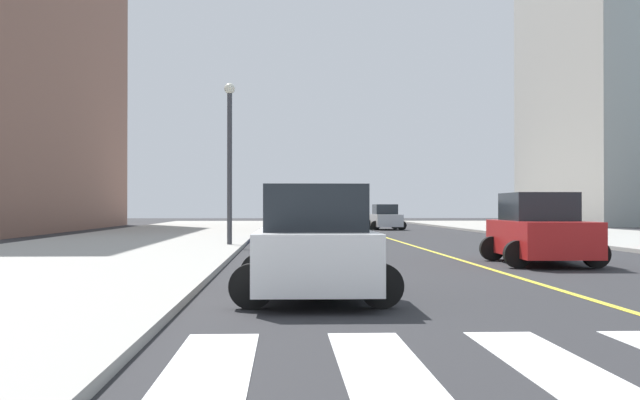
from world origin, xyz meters
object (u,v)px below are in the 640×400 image
car_white_fifth (314,246)px  street_lamp (230,148)px  car_red_nearest (540,231)px  car_black_fourth (294,219)px  car_silver_third (385,218)px  car_blue_sixth (288,222)px  car_green_second (346,220)px

car_white_fifth → street_lamp: 17.92m
car_red_nearest → street_lamp: bearing=-41.7°
car_black_fourth → car_silver_third: bearing=38.1°
car_red_nearest → car_silver_third: car_red_nearest is taller
car_blue_sixth → car_white_fifth: bearing=-86.7°
car_silver_third → car_white_fifth: size_ratio=0.92×
car_silver_third → car_black_fourth: car_black_fourth is taller
car_red_nearest → car_white_fifth: (-6.94, -8.23, -0.01)m
car_red_nearest → car_green_second: size_ratio=1.08×
car_silver_third → street_lamp: bearing=66.4°
car_red_nearest → car_blue_sixth: size_ratio=1.02×
car_silver_third → car_white_fifth: 42.93m
car_white_fifth → car_silver_third: bearing=81.3°
car_blue_sixth → street_lamp: size_ratio=0.71×
car_black_fourth → street_lamp: (-2.83, -19.12, 3.19)m
car_blue_sixth → car_silver_third: bearing=71.8°
car_black_fourth → car_blue_sixth: bearing=-94.2°
street_lamp → car_silver_third: bearing=68.9°
car_black_fourth → car_white_fifth: 36.55m
car_green_second → street_lamp: bearing=-116.1°
car_red_nearest → car_green_second: bearing=-77.1°
car_black_fourth → street_lamp: bearing=-100.8°
car_silver_third → car_black_fourth: 8.98m
car_silver_third → car_white_fifth: car_white_fifth is taller
car_white_fifth → car_green_second: bearing=84.9°
car_silver_third → car_blue_sixth: bearing=67.0°
car_red_nearest → car_white_fifth: bearing=51.6°
car_silver_third → street_lamp: size_ratio=0.65×
car_red_nearest → car_black_fourth: size_ratio=1.09×
car_green_second → car_black_fourth: bearing=110.4°
car_green_second → car_silver_third: size_ratio=1.03×
car_red_nearest → car_white_fifth: 10.77m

